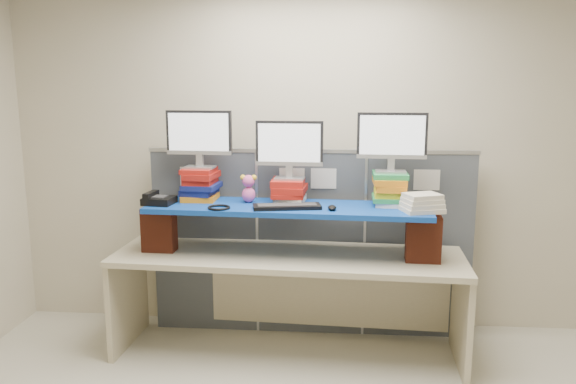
# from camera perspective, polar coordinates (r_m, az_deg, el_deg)

# --- Properties ---
(room) EXTENTS (5.00, 4.00, 2.80)m
(room) POSITION_cam_1_polar(r_m,az_deg,el_deg) (2.69, 0.88, -2.57)
(room) COLOR beige
(room) RESTS_ON ground
(cubicle_partition) EXTENTS (2.60, 0.06, 1.53)m
(cubicle_partition) POSITION_cam_1_polar(r_m,az_deg,el_deg) (4.57, 2.30, -5.12)
(cubicle_partition) COLOR #3F444B
(cubicle_partition) RESTS_ON ground
(desk) EXTENTS (2.63, 0.89, 0.79)m
(desk) POSITION_cam_1_polar(r_m,az_deg,el_deg) (4.24, -0.00, -8.36)
(desk) COLOR #BDB190
(desk) RESTS_ON ground
(brick_pier_left) EXTENTS (0.25, 0.15, 0.33)m
(brick_pier_left) POSITION_cam_1_polar(r_m,az_deg,el_deg) (4.34, -12.96, -3.74)
(brick_pier_left) COLOR maroon
(brick_pier_left) RESTS_ON desk
(brick_pier_right) EXTENTS (0.25, 0.15, 0.33)m
(brick_pier_right) POSITION_cam_1_polar(r_m,az_deg,el_deg) (4.09, 13.58, -4.65)
(brick_pier_right) COLOR maroon
(brick_pier_right) RESTS_ON desk
(blue_board) EXTENTS (2.09, 0.62, 0.04)m
(blue_board) POSITION_cam_1_polar(r_m,az_deg,el_deg) (4.11, 0.00, -1.63)
(blue_board) COLOR #0B3B94
(blue_board) RESTS_ON brick_pier_left
(book_stack_left) EXTENTS (0.29, 0.32, 0.25)m
(book_stack_left) POSITION_cam_1_polar(r_m,az_deg,el_deg) (4.33, -8.88, 0.78)
(book_stack_left) COLOR orange
(book_stack_left) RESTS_ON blue_board
(book_stack_center) EXTENTS (0.27, 0.31, 0.17)m
(book_stack_center) POSITION_cam_1_polar(r_m,az_deg,el_deg) (4.21, 0.12, 0.17)
(book_stack_center) COLOR silver
(book_stack_center) RESTS_ON blue_board
(book_stack_right) EXTENTS (0.26, 0.31, 0.24)m
(book_stack_right) POSITION_cam_1_polar(r_m,az_deg,el_deg) (4.17, 10.33, 0.35)
(book_stack_right) COLOR silver
(book_stack_right) RESTS_ON blue_board
(monitor_left) EXTENTS (0.50, 0.15, 0.43)m
(monitor_left) POSITION_cam_1_polar(r_m,az_deg,el_deg) (4.29, -9.02, 5.68)
(monitor_left) COLOR #A2A3A7
(monitor_left) RESTS_ON book_stack_left
(monitor_center) EXTENTS (0.50, 0.15, 0.43)m
(monitor_center) POSITION_cam_1_polar(r_m,az_deg,el_deg) (4.15, 0.14, 4.65)
(monitor_center) COLOR #A2A3A7
(monitor_center) RESTS_ON book_stack_center
(monitor_right) EXTENTS (0.50, 0.15, 0.43)m
(monitor_right) POSITION_cam_1_polar(r_m,az_deg,el_deg) (4.12, 10.51, 5.33)
(monitor_right) COLOR #A2A3A7
(monitor_right) RESTS_ON book_stack_right
(keyboard) EXTENTS (0.50, 0.25, 0.03)m
(keyboard) POSITION_cam_1_polar(r_m,az_deg,el_deg) (4.00, -0.10, -1.48)
(keyboard) COLOR black
(keyboard) RESTS_ON blue_board
(mouse) EXTENTS (0.07, 0.11, 0.03)m
(mouse) POSITION_cam_1_polar(r_m,az_deg,el_deg) (3.96, 4.50, -1.59)
(mouse) COLOR black
(mouse) RESTS_ON blue_board
(desk_phone) EXTENTS (0.23, 0.21, 0.09)m
(desk_phone) POSITION_cam_1_polar(r_m,az_deg,el_deg) (4.25, -13.07, -0.76)
(desk_phone) COLOR black
(desk_phone) RESTS_ON blue_board
(headset) EXTENTS (0.18, 0.18, 0.02)m
(headset) POSITION_cam_1_polar(r_m,az_deg,el_deg) (4.02, -7.03, -1.57)
(headset) COLOR black
(headset) RESTS_ON blue_board
(plush_toy) EXTENTS (0.12, 0.09, 0.21)m
(plush_toy) POSITION_cam_1_polar(r_m,az_deg,el_deg) (4.20, -4.03, 0.38)
(plush_toy) COLOR #D35095
(plush_toy) RESTS_ON blue_board
(binder_stack) EXTENTS (0.32, 0.28, 0.13)m
(binder_stack) POSITION_cam_1_polar(r_m,az_deg,el_deg) (4.00, 13.48, -1.12)
(binder_stack) COLOR beige
(binder_stack) RESTS_ON blue_board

